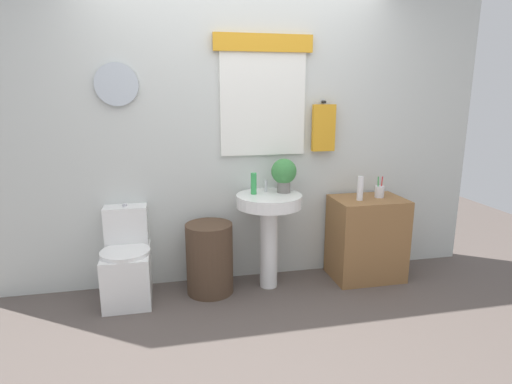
{
  "coord_description": "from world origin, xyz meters",
  "views": [
    {
      "loc": [
        -0.61,
        -2.4,
        1.63
      ],
      "look_at": [
        0.08,
        0.8,
        0.85
      ],
      "focal_mm": 29.47,
      "sensor_mm": 36.0,
      "label": 1
    }
  ],
  "objects": [
    {
      "name": "ground_plane",
      "position": [
        0.0,
        0.0,
        0.0
      ],
      "size": [
        8.0,
        8.0,
        0.0
      ],
      "primitive_type": "plane",
      "color": "#564C47"
    },
    {
      "name": "toothbrush_cup",
      "position": [
        1.21,
        0.87,
        0.78
      ],
      "size": [
        0.08,
        0.08,
        0.19
      ],
      "color": "silver",
      "rests_on": "wooden_cabinet"
    },
    {
      "name": "laundry_hamper",
      "position": [
        -0.3,
        0.85,
        0.3
      ],
      "size": [
        0.38,
        0.38,
        0.59
      ],
      "primitive_type": "cylinder",
      "color": "#4C3828",
      "rests_on": "ground_plane"
    },
    {
      "name": "back_wall",
      "position": [
        0.0,
        1.15,
        1.31
      ],
      "size": [
        4.4,
        0.18,
        2.6
      ],
      "color": "silver",
      "rests_on": "ground_plane"
    },
    {
      "name": "toilet",
      "position": [
        -0.96,
        0.88,
        0.29
      ],
      "size": [
        0.38,
        0.51,
        0.75
      ],
      "color": "white",
      "rests_on": "ground_plane"
    },
    {
      "name": "pedestal_sink",
      "position": [
        0.2,
        0.85,
        0.62
      ],
      "size": [
        0.54,
        0.54,
        0.81
      ],
      "color": "white",
      "rests_on": "ground_plane"
    },
    {
      "name": "potted_plant",
      "position": [
        0.34,
        0.91,
        0.98
      ],
      "size": [
        0.21,
        0.21,
        0.29
      ],
      "color": "slate",
      "rests_on": "pedestal_sink"
    },
    {
      "name": "lotion_bottle",
      "position": [
        0.99,
        0.81,
        0.84
      ],
      "size": [
        0.05,
        0.05,
        0.21
      ],
      "primitive_type": "cylinder",
      "color": "white",
      "rests_on": "wooden_cabinet"
    },
    {
      "name": "soap_bottle",
      "position": [
        0.08,
        0.9,
        0.9
      ],
      "size": [
        0.05,
        0.05,
        0.18
      ],
      "primitive_type": "cylinder",
      "color": "green",
      "rests_on": "pedestal_sink"
    },
    {
      "name": "faucet",
      "position": [
        0.2,
        0.97,
        0.86
      ],
      "size": [
        0.03,
        0.03,
        0.1
      ],
      "primitive_type": "cylinder",
      "color": "silver",
      "rests_on": "pedestal_sink"
    },
    {
      "name": "wooden_cabinet",
      "position": [
        1.1,
        0.85,
        0.37
      ],
      "size": [
        0.61,
        0.44,
        0.73
      ],
      "primitive_type": "cube",
      "color": "olive",
      "rests_on": "ground_plane"
    }
  ]
}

